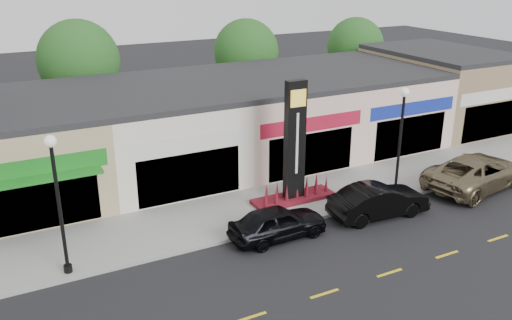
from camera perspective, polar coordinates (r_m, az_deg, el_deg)
The scene contains 17 objects.
ground at distance 22.40m, azimuth 2.86°, elevation -10.03°, with size 120.00×120.00×0.00m, color black.
sidewalk at distance 25.76m, azimuth -2.00°, elevation -5.52°, with size 52.00×4.30×0.15m, color gray.
curb at distance 23.97m, azimuth 0.33°, elevation -7.62°, with size 52.00×0.20×0.15m, color gray.
shop_beige at distance 29.52m, azimuth -23.38°, elevation 1.06°, with size 7.00×10.85×4.80m.
shop_cream at distance 30.65m, azimuth -10.34°, elevation 3.12°, with size 7.00×10.01×4.80m.
shop_pink_w at distance 33.24m, azimuth 1.26°, elevation 4.82°, with size 7.00×10.01×4.80m.
shop_pink_e at distance 36.99m, azimuth 10.89°, elevation 6.07°, with size 7.00×10.01×4.80m.
shop_tan at distance 41.54m, azimuth 18.64°, elevation 7.29°, with size 7.00×10.01×5.30m.
tree_rear_west at distance 37.11m, azimuth -18.17°, elevation 9.94°, with size 5.20×5.20×7.83m.
tree_rear_mid at distance 40.80m, azimuth -1.05°, elevation 11.33°, with size 4.80×4.80×7.29m.
tree_rear_east at distance 46.09m, azimuth 10.41°, elevation 11.74°, with size 4.60×4.60×6.94m.
lamp_west_near at distance 20.77m, azimuth -20.18°, elevation -3.17°, with size 0.44×0.44×5.47m.
lamp_east_near at distance 27.30m, azimuth 15.01°, elevation 2.97°, with size 0.44×0.44×5.47m.
pylon_sign at distance 26.09m, azimuth 4.05°, elevation 0.03°, with size 4.20×1.30×6.00m.
car_black_sedan at distance 23.36m, azimuth 2.31°, elevation -6.60°, with size 4.32×1.74×1.47m, color black.
car_black_conv at distance 25.86m, azimuth 12.78°, elevation -4.21°, with size 4.77×1.66×1.57m, color black.
car_gold_suv at distance 30.57m, azimuth 22.22°, elevation -1.16°, with size 6.37×2.94×1.77m, color #7C6C4F.
Camera 1 is at (-9.82, -16.63, 11.36)m, focal length 38.00 mm.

